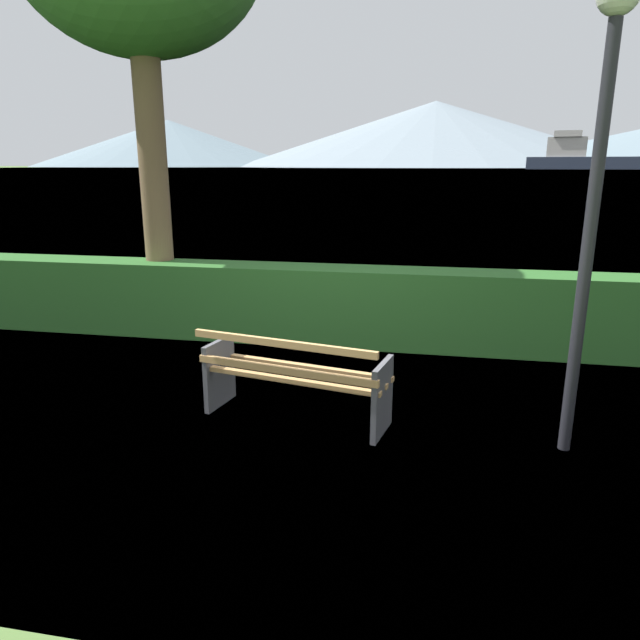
% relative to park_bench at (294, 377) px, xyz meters
% --- Properties ---
extents(ground_plane, '(1400.00, 1400.00, 0.00)m').
position_rel_park_bench_xyz_m(ground_plane, '(0.01, 0.06, -0.43)').
color(ground_plane, '#4C6B33').
extents(water_surface, '(620.00, 620.00, 0.00)m').
position_rel_park_bench_xyz_m(water_surface, '(0.01, 307.22, -0.43)').
color(water_surface, '#6B8EA3').
rests_on(water_surface, ground_plane).
extents(park_bench, '(1.85, 0.92, 0.87)m').
position_rel_park_bench_xyz_m(park_bench, '(0.00, 0.00, 0.00)').
color(park_bench, tan).
rests_on(park_bench, ground_plane).
extents(hedge_row, '(11.50, 0.64, 1.03)m').
position_rel_park_bench_xyz_m(hedge_row, '(0.01, 2.54, 0.09)').
color(hedge_row, '#285B23').
rests_on(hedge_row, ground_plane).
extents(lamp_post, '(0.30, 0.30, 3.66)m').
position_rel_park_bench_xyz_m(lamp_post, '(2.40, -0.12, 2.07)').
color(lamp_post, black).
rests_on(lamp_post, ground_plane).
extents(cargo_ship_large, '(99.64, 36.79, 17.92)m').
position_rel_park_bench_xyz_m(cargo_ship_large, '(87.61, 300.50, 4.58)').
color(cargo_ship_large, '#2D384C').
rests_on(cargo_ship_large, water_surface).
extents(distant_hills, '(783.80, 397.66, 58.27)m').
position_rel_park_bench_xyz_m(distant_hills, '(25.53, 551.92, 24.37)').
color(distant_hills, slate).
rests_on(distant_hills, ground_plane).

